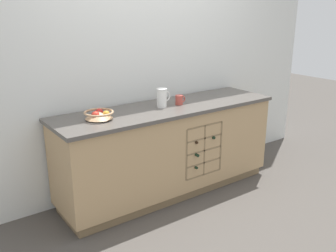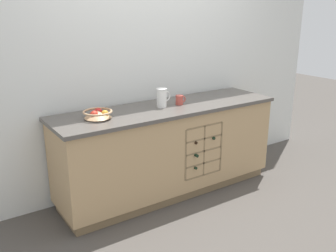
% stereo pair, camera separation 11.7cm
% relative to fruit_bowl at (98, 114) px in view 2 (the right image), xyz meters
% --- Properties ---
extents(ground_plane, '(14.00, 14.00, 0.00)m').
position_rel_fruit_bowl_xyz_m(ground_plane, '(0.72, 0.00, -0.93)').
color(ground_plane, '#4C4742').
extents(back_wall, '(4.61, 0.06, 2.55)m').
position_rel_fruit_bowl_xyz_m(back_wall, '(0.72, 0.37, 0.34)').
color(back_wall, silver).
rests_on(back_wall, ground_plane).
extents(kitchen_island, '(2.25, 0.65, 0.89)m').
position_rel_fruit_bowl_xyz_m(kitchen_island, '(0.72, 0.00, -0.48)').
color(kitchen_island, olive).
rests_on(kitchen_island, ground_plane).
extents(fruit_bowl, '(0.25, 0.25, 0.08)m').
position_rel_fruit_bowl_xyz_m(fruit_bowl, '(0.00, 0.00, 0.00)').
color(fruit_bowl, tan).
rests_on(fruit_bowl, kitchen_island).
extents(white_pitcher, '(0.15, 0.10, 0.18)m').
position_rel_fruit_bowl_xyz_m(white_pitcher, '(0.66, 0.02, 0.05)').
color(white_pitcher, white).
rests_on(white_pitcher, kitchen_island).
extents(ceramic_mug, '(0.11, 0.07, 0.09)m').
position_rel_fruit_bowl_xyz_m(ceramic_mug, '(0.86, 0.01, 0.00)').
color(ceramic_mug, '#B7473D').
rests_on(ceramic_mug, kitchen_island).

